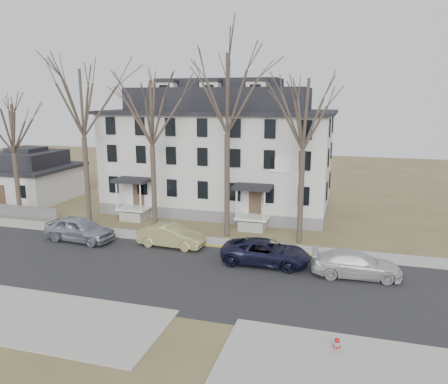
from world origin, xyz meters
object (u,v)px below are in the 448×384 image
(small_house, at_px, (29,178))
(tree_mid_left, at_px, (151,108))
(car_silver, at_px, (80,229))
(car_white, at_px, (356,265))
(tree_mid_right, at_px, (304,109))
(tree_bungalow, at_px, (11,125))
(bicycle_left, at_px, (126,217))
(tree_center, at_px, (227,88))
(tree_far_left, at_px, (81,98))
(fire_hydrant, at_px, (337,346))
(car_tan, at_px, (171,236))
(car_navy, at_px, (266,253))
(boarding_house, at_px, (220,152))

(small_house, distance_m, tree_mid_left, 19.53)
(car_silver, bearing_deg, car_white, -88.22)
(small_house, height_order, tree_mid_right, tree_mid_right)
(small_house, relative_size, tree_mid_left, 0.68)
(tree_bungalow, bearing_deg, bicycle_left, 8.77)
(small_house, xyz_separation_m, tree_center, (23.00, -6.20, 8.84))
(tree_far_left, height_order, fire_hydrant, tree_far_left)
(tree_mid_left, relative_size, car_tan, 2.67)
(small_house, relative_size, tree_bungalow, 0.81)
(fire_hydrant, bearing_deg, car_silver, 152.50)
(tree_mid_right, bearing_deg, bicycle_left, 174.37)
(tree_center, relative_size, car_silver, 2.77)
(tree_bungalow, relative_size, fire_hydrant, 14.12)
(tree_bungalow, xyz_separation_m, car_navy, (22.94, -4.89, -7.34))
(small_house, distance_m, car_silver, 16.62)
(car_silver, xyz_separation_m, fire_hydrant, (18.72, -9.75, -0.52))
(tree_center, relative_size, car_white, 2.83)
(small_house, distance_m, fire_hydrant, 37.54)
(tree_mid_left, xyz_separation_m, car_tan, (2.87, -3.48, -8.81))
(tree_bungalow, height_order, car_navy, tree_bungalow)
(tree_center, bearing_deg, tree_mid_left, 180.00)
(tree_mid_right, distance_m, fire_hydrant, 17.00)
(small_house, xyz_separation_m, tree_mid_left, (17.00, -6.20, 7.35))
(car_silver, xyz_separation_m, car_white, (19.53, -1.16, -0.15))
(boarding_house, bearing_deg, small_house, -174.41)
(tree_bungalow, height_order, fire_hydrant, tree_bungalow)
(fire_hydrant, bearing_deg, car_tan, 138.34)
(tree_bungalow, distance_m, bicycle_left, 12.37)
(car_silver, distance_m, car_white, 19.57)
(small_house, height_order, tree_far_left, tree_far_left)
(boarding_house, bearing_deg, tree_center, -69.80)
(bicycle_left, bearing_deg, tree_center, -97.93)
(boarding_house, xyz_separation_m, tree_far_left, (-9.00, -8.15, 4.96))
(tree_far_left, bearing_deg, bicycle_left, 30.00)
(tree_far_left, distance_m, car_white, 24.09)
(car_tan, bearing_deg, bicycle_left, 54.53)
(small_house, bearing_deg, tree_far_left, -29.39)
(tree_far_left, bearing_deg, car_tan, -21.42)
(small_house, distance_m, bicycle_left, 14.47)
(car_tan, bearing_deg, tree_mid_left, 42.14)
(small_house, height_order, fire_hydrant, small_house)
(tree_center, bearing_deg, car_tan, -132.03)
(boarding_house, bearing_deg, car_tan, -90.66)
(tree_bungalow, bearing_deg, car_navy, -12.03)
(boarding_house, height_order, car_tan, boarding_house)
(bicycle_left, bearing_deg, small_house, 71.73)
(tree_far_left, relative_size, tree_mid_right, 1.08)
(tree_center, xyz_separation_m, car_navy, (3.94, -4.89, -10.31))
(boarding_house, distance_m, car_silver, 14.93)
(bicycle_left, bearing_deg, tree_mid_left, -112.22)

